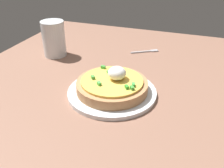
# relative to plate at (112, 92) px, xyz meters

# --- Properties ---
(dining_table) EXTENTS (1.14, 0.87, 0.03)m
(dining_table) POSITION_rel_plate_xyz_m (0.02, 0.06, -0.02)
(dining_table) COLOR #875F4C
(dining_table) RESTS_ON ground
(plate) EXTENTS (0.24, 0.24, 0.01)m
(plate) POSITION_rel_plate_xyz_m (0.00, 0.00, 0.00)
(plate) COLOR white
(plate) RESTS_ON dining_table
(pizza) EXTENTS (0.19, 0.19, 0.07)m
(pizza) POSITION_rel_plate_xyz_m (0.00, -0.00, 0.02)
(pizza) COLOR tan
(pizza) RESTS_ON plate
(cup_near) EXTENTS (0.08, 0.08, 0.13)m
(cup_near) POSITION_rel_plate_xyz_m (0.18, 0.29, 0.05)
(cup_near) COLOR silver
(cup_near) RESTS_ON dining_table
(fork) EXTENTS (0.07, 0.10, 0.01)m
(fork) POSITION_rel_plate_xyz_m (0.32, -0.02, -0.00)
(fork) COLOR #B7B7BC
(fork) RESTS_ON dining_table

